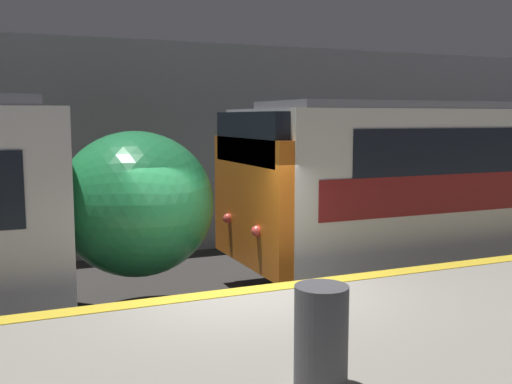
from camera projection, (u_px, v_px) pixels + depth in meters
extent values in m
plane|color=#33302D|center=(243.00, 362.00, 7.86)|extent=(120.00, 120.00, 0.00)
cube|color=gold|center=(247.00, 290.00, 7.60)|extent=(40.00, 0.30, 0.01)
cube|color=#939399|center=(133.00, 149.00, 13.68)|extent=(50.00, 0.15, 4.94)
ellipsoid|color=#238447|center=(136.00, 203.00, 9.42)|extent=(2.42, 2.69, 2.28)
sphere|color=#F2EFCC|center=(194.00, 225.00, 9.84)|extent=(0.20, 0.20, 0.20)
cube|color=orange|center=(250.00, 202.00, 10.19)|extent=(0.25, 2.86, 2.17)
cube|color=black|center=(250.00, 138.00, 10.05)|extent=(0.25, 2.57, 0.87)
sphere|color=#EA4C42|center=(257.00, 231.00, 9.57)|extent=(0.18, 0.18, 0.18)
sphere|color=#EA4C42|center=(228.00, 218.00, 10.77)|extent=(0.18, 0.18, 0.18)
cylinder|color=#4C4C51|center=(321.00, 337.00, 4.84)|extent=(0.44, 0.44, 0.85)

